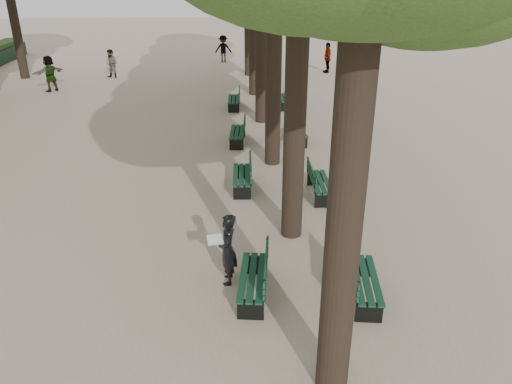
{
  "coord_description": "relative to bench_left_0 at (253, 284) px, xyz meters",
  "views": [
    {
      "loc": [
        -0.14,
        -8.03,
        6.27
      ],
      "look_at": [
        0.6,
        3.0,
        1.2
      ],
      "focal_mm": 35.0,
      "sensor_mm": 36.0,
      "label": 1
    }
  ],
  "objects": [
    {
      "name": "bench_left_3",
      "position": [
        0.0,
        14.76,
        0.0
      ],
      "size": [
        0.65,
        1.82,
        0.92
      ],
      "color": "black",
      "rests_on": "ground"
    },
    {
      "name": "bench_right_0",
      "position": [
        2.27,
        -0.23,
        0.0
      ],
      "size": [
        0.81,
        1.86,
        0.92
      ],
      "color": "black",
      "rests_on": "ground"
    },
    {
      "name": "pedestrian_e",
      "position": [
        -9.7,
        18.96,
        0.67
      ],
      "size": [
        1.45,
        1.54,
        1.88
      ],
      "primitive_type": "imported",
      "rotation": [
        0.0,
        0.0,
        3.97
      ],
      "color": "#262628",
      "rests_on": "ground"
    },
    {
      "name": "ground",
      "position": [
        -0.37,
        -0.49,
        -0.27
      ],
      "size": [
        120.0,
        120.0,
        0.0
      ],
      "primitive_type": "plane",
      "color": "#C0A791",
      "rests_on": "ground"
    },
    {
      "name": "bench_right_3",
      "position": [
        2.27,
        14.83,
        0.0
      ],
      "size": [
        0.6,
        1.81,
        0.92
      ],
      "color": "black",
      "rests_on": "ground"
    },
    {
      "name": "man_with_map",
      "position": [
        -0.5,
        0.53,
        0.53
      ],
      "size": [
        0.61,
        0.65,
        1.6
      ],
      "color": "black",
      "rests_on": "ground"
    },
    {
      "name": "bench_right_2",
      "position": [
        2.27,
        9.68,
        0.0
      ],
      "size": [
        0.7,
        1.84,
        0.92
      ],
      "color": "black",
      "rests_on": "ground"
    },
    {
      "name": "bench_left_2",
      "position": [
        0.0,
        9.67,
        0.0
      ],
      "size": [
        0.72,
        1.84,
        0.92
      ],
      "color": "black",
      "rests_on": "ground"
    },
    {
      "name": "bench_left_0",
      "position": [
        0.0,
        0.0,
        0.0
      ],
      "size": [
        0.79,
        1.86,
        0.92
      ],
      "color": "black",
      "rests_on": "ground"
    },
    {
      "name": "bench_right_1",
      "position": [
        2.27,
        4.73,
        0.0
      ],
      "size": [
        0.62,
        1.81,
        0.92
      ],
      "color": "black",
      "rests_on": "ground"
    },
    {
      "name": "bench_left_1",
      "position": [
        0.0,
        5.42,
        0.0
      ],
      "size": [
        0.64,
        1.82,
        0.92
      ],
      "color": "black",
      "rests_on": "ground"
    },
    {
      "name": "pedestrian_c",
      "position": [
        6.08,
        22.95,
        0.65
      ],
      "size": [
        0.46,
        1.11,
        1.84
      ],
      "primitive_type": "imported",
      "rotation": [
        0.0,
        0.0,
        4.8
      ],
      "color": "#262628",
      "rests_on": "ground"
    },
    {
      "name": "pedestrian_b",
      "position": [
        -0.39,
        27.21,
        0.62
      ],
      "size": [
        1.17,
        0.39,
        1.79
      ],
      "primitive_type": "imported",
      "rotation": [
        0.0,
        0.0,
        3.11
      ],
      "color": "#262628",
      "rests_on": "ground"
    },
    {
      "name": "pedestrian_a",
      "position": [
        -7.08,
        22.19,
        0.56
      ],
      "size": [
        0.88,
        0.64,
        1.67
      ],
      "primitive_type": "imported",
      "rotation": [
        0.0,
        0.0,
        5.86
      ],
      "color": "#262628",
      "rests_on": "ground"
    }
  ]
}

